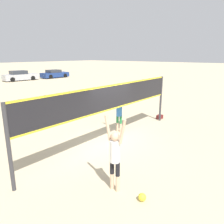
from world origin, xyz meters
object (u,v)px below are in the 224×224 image
Objects in this scene: volleyball_net at (112,101)px; gear_bag at (160,117)px; player_spiker at (115,153)px; parked_car_far at (20,76)px; volleyball at (142,197)px; parked_car_mid at (55,74)px; player_blocker at (119,111)px.

gear_bag is (4.69, 0.17, -1.73)m from volleyball_net.
parked_car_far is at bearing -23.79° from player_spiker.
player_spiker is at bearing -139.27° from volleyball_net.
volleyball is (-2.45, -3.03, -1.73)m from volleyball_net.
parked_car_mid is (15.15, 24.60, -1.24)m from volleyball_net.
parked_car_far is at bearing 161.55° from player_blocker.
parked_car_mid is at bearing 58.37° from volleyball_net.
player_spiker is 10.08× the size of volleyball.
player_blocker is (1.35, 0.66, -0.81)m from volleyball_net.
player_blocker is at bearing 44.13° from volleyball.
volleyball_net is 5.00m from gear_bag.
parked_car_far is (4.86, 25.03, 0.55)m from gear_bag.
volleyball is at bearing -128.99° from volleyball_net.
player_blocker reaches higher than parked_car_mid.
gear_bag is 0.07× the size of parked_car_far.
volleyball is 0.04× the size of parked_car_far.
parked_car_far is at bearing 66.98° from volleyball.
parked_car_mid is at bearing 66.81° from gear_bag.
player_spiker is 0.47× the size of parked_car_mid.
parked_car_mid is at bearing 57.50° from volleyball.
gear_bag is (7.14, 3.20, 0.00)m from volleyball.
parked_car_mid is (10.47, 24.43, 0.49)m from gear_bag.
volleyball is 0.05× the size of parked_car_mid.
volleyball is at bearing -45.87° from player_blocker.
volleyball_net is 3.41m from player_spiker.
volleyball is (0.08, -0.85, -1.02)m from player_spiker.
gear_bag is (3.33, -0.49, -0.92)m from player_blocker.
volleyball_net is 4.46× the size of player_blocker.
player_blocker is 0.40× the size of parked_car_far.
volleyball_net is 1.93× the size of parked_car_mid.
player_spiker is 5.83× the size of gear_bag.
volleyball_net reaches higher than parked_car_far.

